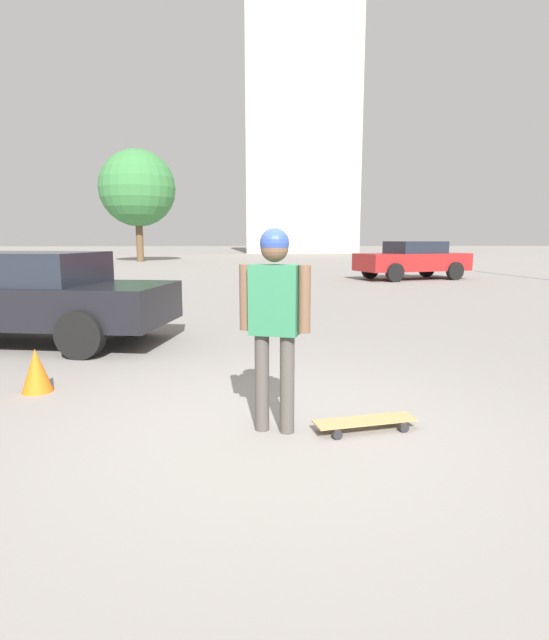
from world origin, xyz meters
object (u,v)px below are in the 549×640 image
at_px(car_parked_near, 24,296).
at_px(traffic_cone, 36,370).
at_px(person, 274,307).
at_px(car_parked_far, 413,259).
at_px(skateboard, 365,422).

distance_m(car_parked_near, traffic_cone, 2.89).
bearing_deg(car_parked_near, person, 144.02).
height_order(car_parked_far, traffic_cone, car_parked_far).
bearing_deg(car_parked_far, person, 50.84).
height_order(car_parked_near, car_parked_far, car_parked_far).
xyz_separation_m(person, car_parked_near, (-3.79, -3.63, -0.31)).
bearing_deg(car_parked_far, traffic_cone, 41.59).
xyz_separation_m(person, skateboard, (0.03, 0.76, -0.97)).
height_order(car_parked_near, traffic_cone, car_parked_near).
bearing_deg(traffic_cone, car_parked_far, 148.63).
distance_m(person, skateboard, 1.23).
bearing_deg(person, traffic_cone, 171.23).
distance_m(person, car_parked_far, 16.82).
bearing_deg(car_parked_near, car_parked_far, -119.91).
xyz_separation_m(car_parked_near, car_parked_far, (-11.78, 9.96, 0.06)).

